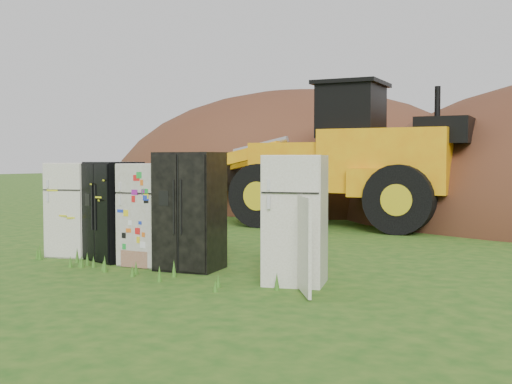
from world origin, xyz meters
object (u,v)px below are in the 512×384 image
Objects in this scene: fridge_sticker at (147,214)px; fridge_dark_mid at (190,211)px; fridge_leftmost at (73,209)px; wheel_loader at (317,154)px; fridge_black_side at (114,211)px; fridge_open_door at (295,220)px.

fridge_sticker is 0.91m from fridge_dark_mid.
wheel_loader is (1.04, 7.65, 1.07)m from fridge_leftmost.
fridge_black_side is 7.67m from wheel_loader.
fridge_sticker is (0.86, -0.03, -0.01)m from fridge_black_side.
fridge_leftmost is at bearing 160.27° from fridge_open_door.
fridge_black_side is at bearing 159.43° from fridge_open_door.
fridge_black_side is 0.22× the size of wheel_loader.
wheel_loader reaches higher than fridge_black_side.
wheel_loader is at bearing 61.18° from fridge_leftmost.
wheel_loader is at bearing 88.45° from fridge_sticker.
fridge_dark_mid is at bearing -19.28° from fridge_leftmost.
fridge_dark_mid reaches higher than fridge_open_door.
wheel_loader reaches higher than fridge_dark_mid.
fridge_black_side is 0.94× the size of fridge_open_door.
fridge_black_side is at bearing 167.76° from fridge_dark_mid.
fridge_leftmost is 1.04m from fridge_black_side.
fridge_dark_mid is 1.03× the size of fridge_open_door.
fridge_black_side is 3.82m from fridge_open_door.
fridge_dark_mid is at bearing -85.12° from wheel_loader.
fridge_dark_mid reaches higher than fridge_leftmost.
fridge_open_door is at bearing -20.86° from fridge_leftmost.
fridge_dark_mid is 7.83m from wheel_loader.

